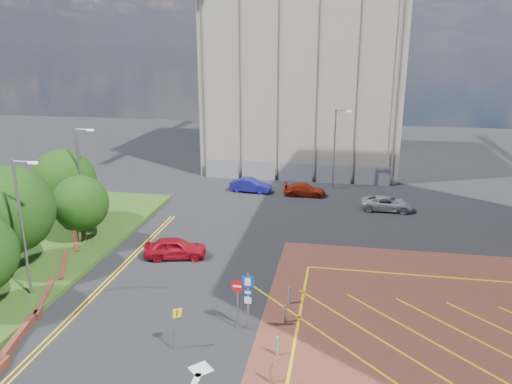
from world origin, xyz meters
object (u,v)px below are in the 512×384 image
(sign_cluster, at_px, (244,295))
(car_red_back, at_px, (305,190))
(tree_b, at_px, (9,210))
(tree_d, at_px, (64,181))
(car_red_left, at_px, (175,248))
(lamp_back, at_px, (335,146))
(lamp_left_near, at_px, (23,223))
(car_silver_back, at_px, (387,203))
(tree_c, at_px, (81,203))
(warning_sign, at_px, (175,323))
(lamp_left_far, at_px, (81,176))
(car_blue_back, at_px, (251,185))

(sign_cluster, xyz_separation_m, car_red_back, (1.10, 24.03, -1.36))
(tree_b, height_order, tree_d, tree_b)
(sign_cluster, height_order, car_red_left, sign_cluster)
(lamp_back, bearing_deg, car_red_back, -131.98)
(lamp_left_near, bearing_deg, car_silver_back, 43.02)
(lamp_back, height_order, car_silver_back, lamp_back)
(tree_c, distance_m, warning_sign, 15.82)
(tree_d, xyz_separation_m, warning_sign, (13.90, -14.33, -2.44))
(tree_d, height_order, warning_sign, tree_d)
(tree_d, bearing_deg, lamp_left_far, -25.68)
(lamp_back, height_order, car_blue_back, lamp_back)
(lamp_left_near, relative_size, lamp_back, 1.00)
(tree_c, height_order, car_red_back, tree_c)
(lamp_back, relative_size, car_silver_back, 1.77)
(tree_c, xyz_separation_m, warning_sign, (10.90, -11.33, -1.76))
(tree_d, relative_size, car_silver_back, 1.34)
(lamp_back, xyz_separation_m, car_red_back, (-2.69, -2.98, -3.77))
(warning_sign, distance_m, car_red_left, 10.86)
(tree_c, xyz_separation_m, car_blue_back, (9.51, 15.36, -2.52))
(lamp_left_far, xyz_separation_m, warning_sign, (11.82, -13.33, -3.23))
(tree_c, height_order, tree_d, tree_d)
(tree_b, height_order, car_red_back, tree_b)
(warning_sign, bearing_deg, lamp_left_near, 161.29)
(sign_cluster, xyz_separation_m, car_red_left, (-6.43, 7.93, -1.23))
(lamp_left_far, xyz_separation_m, car_red_left, (8.28, -3.09, -3.94))
(warning_sign, distance_m, car_silver_back, 25.98)
(sign_cluster, xyz_separation_m, car_silver_back, (8.64, 20.95, -1.33))
(sign_cluster, bearing_deg, car_red_left, 129.05)
(tree_b, bearing_deg, lamp_left_near, -44.25)
(lamp_back, height_order, car_red_left, lamp_back)
(sign_cluster, height_order, car_red_back, sign_cluster)
(tree_d, bearing_deg, tree_b, -82.87)
(tree_d, height_order, lamp_back, lamp_back)
(car_blue_back, bearing_deg, lamp_back, -65.69)
(tree_b, relative_size, car_blue_back, 1.66)
(lamp_left_far, height_order, car_red_left, lamp_left_far)
(tree_b, bearing_deg, car_silver_back, 34.72)
(car_blue_back, xyz_separation_m, car_red_back, (5.39, -0.35, -0.08))
(car_blue_back, distance_m, car_silver_back, 13.38)
(tree_c, bearing_deg, car_blue_back, 58.25)
(sign_cluster, relative_size, warning_sign, 1.42)
(lamp_left_near, height_order, car_red_back, lamp_left_near)
(lamp_left_far, relative_size, car_red_back, 1.97)
(car_red_back, height_order, car_silver_back, car_silver_back)
(sign_cluster, height_order, warning_sign, sign_cluster)
(tree_c, distance_m, car_blue_back, 18.24)
(lamp_left_near, distance_m, car_red_left, 10.14)
(car_blue_back, height_order, car_silver_back, car_blue_back)
(lamp_left_far, relative_size, warning_sign, 3.56)
(tree_c, bearing_deg, car_red_left, -8.38)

